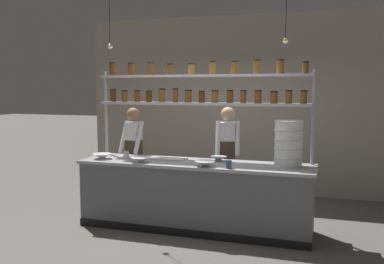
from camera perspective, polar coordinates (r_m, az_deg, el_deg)
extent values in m
plane|color=#5B5651|center=(6.03, 0.36, -12.70)|extent=(40.00, 40.00, 0.00)
cube|color=#9E9384|center=(7.95, 5.35, 3.67)|extent=(5.60, 0.12, 3.23)
cube|color=slate|center=(5.91, 0.37, -8.66)|extent=(3.14, 0.72, 0.88)
cube|color=#ADAFB5|center=(5.81, 0.37, -4.26)|extent=(3.20, 0.76, 0.04)
cube|color=black|center=(5.69, -0.76, -13.35)|extent=(3.14, 0.03, 0.10)
cylinder|color=#ADAFB5|center=(6.67, -11.31, -1.43)|extent=(0.04, 0.04, 2.17)
cylinder|color=#ADAFB5|center=(5.85, 15.73, -2.58)|extent=(0.04, 0.04, 2.17)
cube|color=#ADAFB5|center=(6.03, 1.31, 3.78)|extent=(3.04, 0.28, 0.04)
cylinder|color=#513314|center=(6.56, -10.46, 4.75)|extent=(0.09, 0.09, 0.17)
cylinder|color=black|center=(6.56, -10.47, 5.56)|extent=(0.09, 0.09, 0.02)
cylinder|color=brown|center=(6.47, -8.95, 4.69)|extent=(0.09, 0.09, 0.15)
cylinder|color=black|center=(6.47, -8.96, 5.44)|extent=(0.09, 0.09, 0.02)
cylinder|color=brown|center=(6.38, -7.31, 4.71)|extent=(0.09, 0.09, 0.15)
cylinder|color=black|center=(6.38, -7.32, 5.48)|extent=(0.09, 0.09, 0.02)
cylinder|color=#513314|center=(6.30, -5.75, 4.68)|extent=(0.09, 0.09, 0.15)
cylinder|color=black|center=(6.30, -5.76, 5.43)|extent=(0.09, 0.09, 0.02)
cylinder|color=brown|center=(6.23, -4.01, 4.82)|extent=(0.09, 0.09, 0.18)
cylinder|color=black|center=(6.22, -4.02, 5.73)|extent=(0.09, 0.09, 0.02)
cylinder|color=brown|center=(6.15, -2.22, 4.82)|extent=(0.08, 0.08, 0.18)
cylinder|color=black|center=(6.15, -2.23, 5.75)|extent=(0.08, 0.08, 0.02)
cylinder|color=brown|center=(6.09, -0.50, 4.73)|extent=(0.10, 0.10, 0.16)
cylinder|color=black|center=(6.09, -0.50, 5.58)|extent=(0.10, 0.10, 0.02)
cylinder|color=#513314|center=(6.03, 1.30, 4.65)|extent=(0.09, 0.09, 0.15)
cylinder|color=black|center=(6.03, 1.30, 5.44)|extent=(0.09, 0.09, 0.02)
cylinder|color=brown|center=(5.98, 3.10, 4.68)|extent=(0.09, 0.09, 0.16)
cylinder|color=black|center=(5.98, 3.11, 5.53)|extent=(0.09, 0.09, 0.02)
cylinder|color=brown|center=(5.93, 5.08, 4.67)|extent=(0.09, 0.09, 0.16)
cylinder|color=black|center=(5.93, 5.09, 5.54)|extent=(0.09, 0.09, 0.02)
cylinder|color=brown|center=(5.89, 6.86, 4.63)|extent=(0.08, 0.08, 0.16)
cylinder|color=black|center=(5.89, 6.87, 5.49)|extent=(0.08, 0.08, 0.02)
cylinder|color=brown|center=(5.86, 8.79, 4.59)|extent=(0.10, 0.10, 0.16)
cylinder|color=black|center=(5.85, 8.81, 5.45)|extent=(0.10, 0.10, 0.02)
cylinder|color=brown|center=(5.83, 10.87, 4.49)|extent=(0.10, 0.10, 0.15)
cylinder|color=black|center=(5.82, 10.89, 5.31)|extent=(0.10, 0.10, 0.02)
cylinder|color=brown|center=(5.81, 12.77, 4.51)|extent=(0.09, 0.09, 0.16)
cylinder|color=black|center=(5.80, 12.79, 5.40)|extent=(0.09, 0.09, 0.02)
cylinder|color=brown|center=(5.79, 14.68, 4.45)|extent=(0.09, 0.09, 0.16)
cylinder|color=black|center=(5.79, 14.70, 5.33)|extent=(0.09, 0.09, 0.02)
cube|color=#ADAFB5|center=(6.03, 1.32, 7.49)|extent=(3.04, 0.28, 0.04)
cylinder|color=#513314|center=(6.56, -10.54, 8.20)|extent=(0.09, 0.09, 0.17)
cylinder|color=black|center=(6.57, -10.55, 9.04)|extent=(0.09, 0.09, 0.02)
cylinder|color=#513314|center=(6.42, -8.07, 8.22)|extent=(0.10, 0.10, 0.16)
cylinder|color=black|center=(6.43, -8.08, 9.03)|extent=(0.10, 0.10, 0.02)
cylinder|color=#513314|center=(6.30, -5.51, 8.33)|extent=(0.10, 0.10, 0.17)
cylinder|color=black|center=(6.30, -5.52, 9.17)|extent=(0.10, 0.10, 0.02)
cylinder|color=#513314|center=(6.18, -2.93, 8.28)|extent=(0.09, 0.09, 0.14)
cylinder|color=black|center=(6.19, -2.93, 9.02)|extent=(0.09, 0.09, 0.02)
cylinder|color=brown|center=(6.08, -0.12, 8.33)|extent=(0.09, 0.09, 0.14)
cylinder|color=black|center=(6.08, -0.12, 9.09)|extent=(0.09, 0.09, 0.02)
cylinder|color=brown|center=(5.99, 2.75, 8.46)|extent=(0.08, 0.08, 0.17)
cylinder|color=black|center=(6.00, 2.76, 9.35)|extent=(0.08, 0.08, 0.02)
cylinder|color=brown|center=(5.92, 5.68, 8.45)|extent=(0.09, 0.09, 0.16)
cylinder|color=black|center=(5.92, 5.69, 9.32)|extent=(0.10, 0.10, 0.02)
cylinder|color=brown|center=(5.86, 8.63, 8.49)|extent=(0.09, 0.09, 0.17)
cylinder|color=black|center=(5.87, 8.65, 9.44)|extent=(0.09, 0.09, 0.02)
cylinder|color=brown|center=(5.82, 11.69, 8.44)|extent=(0.10, 0.10, 0.17)
cylinder|color=black|center=(5.83, 11.71, 9.38)|extent=(0.10, 0.10, 0.02)
cylinder|color=brown|center=(5.80, 14.87, 8.23)|extent=(0.09, 0.09, 0.14)
cylinder|color=black|center=(5.80, 14.89, 9.02)|extent=(0.09, 0.09, 0.02)
cylinder|color=black|center=(6.89, -8.22, -7.01)|extent=(0.11, 0.11, 0.78)
cylinder|color=black|center=(6.79, -7.17, -7.19)|extent=(0.11, 0.11, 0.78)
cube|color=#473828|center=(6.74, -7.77, -2.47)|extent=(0.25, 0.22, 0.34)
cube|color=white|center=(6.70, -7.81, 0.12)|extent=(0.26, 0.23, 0.28)
sphere|color=#A37A5B|center=(6.68, -7.84, 2.35)|extent=(0.21, 0.21, 0.21)
cylinder|color=white|center=(6.76, -9.07, -0.64)|extent=(0.12, 0.25, 0.51)
cylinder|color=white|center=(6.57, -7.14, -0.79)|extent=(0.12, 0.25, 0.51)
cylinder|color=black|center=(6.57, 4.01, -7.56)|extent=(0.11, 0.11, 0.79)
cylinder|color=black|center=(6.57, 5.42, -7.57)|extent=(0.11, 0.11, 0.79)
cube|color=#473828|center=(6.46, 4.76, -2.68)|extent=(0.25, 0.21, 0.34)
cube|color=white|center=(6.42, 4.78, 0.07)|extent=(0.25, 0.22, 0.28)
sphere|color=tan|center=(6.40, 4.81, 2.42)|extent=(0.21, 0.21, 0.21)
cylinder|color=white|center=(6.38, 3.46, -0.82)|extent=(0.12, 0.25, 0.52)
cylinder|color=white|center=(6.37, 6.07, -0.85)|extent=(0.12, 0.25, 0.52)
cylinder|color=white|center=(5.65, 12.68, -3.95)|extent=(0.35, 0.35, 0.11)
cylinder|color=silver|center=(5.64, 12.70, -3.36)|extent=(0.37, 0.37, 0.01)
cylinder|color=white|center=(5.63, 12.71, -2.76)|extent=(0.35, 0.35, 0.11)
cylinder|color=silver|center=(5.62, 12.73, -2.17)|extent=(0.37, 0.37, 0.01)
cylinder|color=white|center=(5.61, 12.74, -1.57)|extent=(0.35, 0.35, 0.11)
cylinder|color=silver|center=(5.60, 12.75, -0.97)|extent=(0.37, 0.37, 0.01)
cylinder|color=white|center=(5.60, 12.77, -0.37)|extent=(0.35, 0.35, 0.11)
cylinder|color=silver|center=(5.59, 12.78, 0.23)|extent=(0.37, 0.37, 0.01)
cylinder|color=white|center=(5.59, 12.80, 0.83)|extent=(0.35, 0.35, 0.11)
cylinder|color=silver|center=(5.58, 12.81, 1.44)|extent=(0.37, 0.37, 0.01)
cube|color=silver|center=(6.01, -2.68, -3.60)|extent=(0.40, 0.26, 0.02)
cylinder|color=white|center=(5.83, -6.93, -4.00)|extent=(0.12, 0.12, 0.01)
cone|color=white|center=(5.83, -6.94, -3.71)|extent=(0.26, 0.26, 0.07)
cylinder|color=silver|center=(5.50, 1.71, -4.57)|extent=(0.12, 0.12, 0.01)
cone|color=silver|center=(5.49, 1.71, -4.27)|extent=(0.26, 0.26, 0.07)
cylinder|color=silver|center=(5.92, 3.54, -3.82)|extent=(0.10, 0.10, 0.01)
cone|color=silver|center=(5.92, 3.55, -3.57)|extent=(0.23, 0.23, 0.06)
cylinder|color=white|center=(6.21, -11.90, -3.47)|extent=(0.12, 0.12, 0.01)
cone|color=white|center=(6.21, -11.91, -3.18)|extent=(0.27, 0.27, 0.07)
cylinder|color=#B2B7BC|center=(6.11, -8.77, -3.10)|extent=(0.08, 0.08, 0.11)
cylinder|color=#334C70|center=(5.38, 4.92, -4.31)|extent=(0.07, 0.07, 0.11)
cylinder|color=black|center=(6.27, -10.93, 14.21)|extent=(0.01, 0.01, 0.67)
sphere|color=#F9E5B2|center=(6.23, -10.87, 11.14)|extent=(0.07, 0.07, 0.07)
cylinder|color=black|center=(5.55, 12.44, 15.25)|extent=(0.01, 0.01, 0.67)
sphere|color=#F9E5B2|center=(5.51, 12.36, 11.79)|extent=(0.07, 0.07, 0.07)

